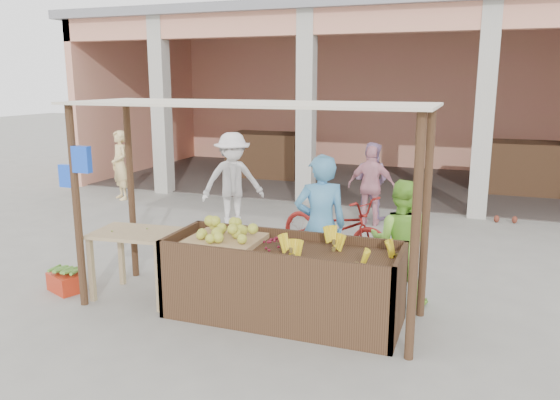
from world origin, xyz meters
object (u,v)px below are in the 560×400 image
at_px(red_crate, 66,282).
at_px(motorcycle, 335,227).
at_px(vendor_blue, 321,221).
at_px(vendor_green, 400,239).
at_px(side_table, 137,243).
at_px(fruit_stall, 283,284).

bearing_deg(red_crate, motorcycle, 60.01).
distance_m(vendor_blue, vendor_green, 0.97).
xyz_separation_m(side_table, motorcycle, (1.92, 2.08, -0.16)).
xyz_separation_m(fruit_stall, motorcycle, (0.07, 2.06, 0.13)).
bearing_deg(red_crate, side_table, 31.22).
height_order(fruit_stall, motorcycle, motorcycle).
bearing_deg(vendor_green, side_table, 19.91).
relative_size(vendor_green, motorcycle, 0.77).
height_order(fruit_stall, vendor_green, vendor_green).
bearing_deg(fruit_stall, motorcycle, 88.12).
xyz_separation_m(vendor_blue, vendor_green, (0.95, 0.08, -0.15)).
height_order(red_crate, vendor_blue, vendor_blue).
relative_size(red_crate, motorcycle, 0.22).
xyz_separation_m(side_table, vendor_green, (3.00, 0.94, 0.09)).
bearing_deg(vendor_green, fruit_stall, 40.97).
distance_m(side_table, vendor_blue, 2.23).
xyz_separation_m(fruit_stall, red_crate, (-2.85, -0.18, -0.28)).
distance_m(red_crate, motorcycle, 3.69).
bearing_deg(vendor_blue, side_table, -2.19).
relative_size(fruit_stall, side_table, 2.38).
relative_size(red_crate, vendor_blue, 0.24).
relative_size(vendor_blue, motorcycle, 0.92).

